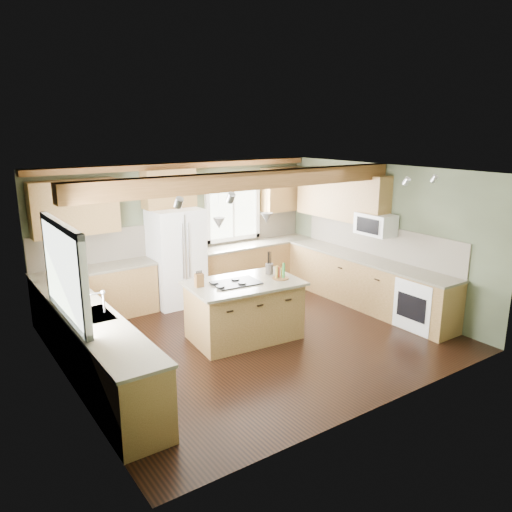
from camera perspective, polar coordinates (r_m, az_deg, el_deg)
floor at (r=8.00m, az=-0.14°, el=-9.30°), size 5.60×5.60×0.00m
ceiling at (r=7.34m, az=-0.15°, el=9.58°), size 5.60×5.60×0.00m
wall_back at (r=9.68m, az=-8.55°, el=2.88°), size 5.60×0.00×5.60m
wall_left at (r=6.48m, az=-21.08°, el=-3.87°), size 0.00×5.00×5.00m
wall_right at (r=9.39m, az=14.10°, el=2.24°), size 0.00×5.00×5.00m
ceiling_beam at (r=7.44m, az=-0.59°, el=8.64°), size 5.55×0.26×0.26m
soffit_trim at (r=9.42m, az=-8.56°, el=10.18°), size 5.55×0.20×0.10m
backsplash_back at (r=9.68m, az=-8.49°, el=2.34°), size 5.58×0.03×0.58m
backsplash_right at (r=9.43m, az=13.78°, el=1.75°), size 0.03×3.70×0.58m
base_cab_back_left at (r=9.01m, az=-17.76°, el=-4.24°), size 2.02×0.60×0.88m
counter_back_left at (r=8.88m, az=-17.99°, el=-1.43°), size 2.06×0.64×0.04m
base_cab_back_right at (r=10.36m, az=-0.22°, el=-1.08°), size 2.62×0.60×0.88m
counter_back_right at (r=10.24m, az=-0.22°, el=1.40°), size 2.66×0.64×0.04m
base_cab_left at (r=6.90m, az=-18.08°, el=-10.15°), size 0.60×3.70×0.88m
counter_left at (r=6.72m, az=-18.39°, el=-6.58°), size 0.64×3.74×0.04m
base_cab_right at (r=9.43m, az=12.34°, el=-3.03°), size 0.60×3.70×0.88m
counter_right at (r=9.30m, az=12.49°, el=-0.33°), size 0.64×3.74×0.04m
upper_cab_back_left at (r=8.73m, az=-20.03°, el=5.21°), size 1.40×0.35×0.90m
upper_cab_over_fridge at (r=9.26m, az=-9.94°, el=7.62°), size 0.96×0.35×0.70m
upper_cab_right at (r=9.77m, az=9.69°, el=6.81°), size 0.35×2.20×0.90m
upper_cab_back_corner at (r=10.63m, az=3.03°, el=7.61°), size 0.90×0.35×0.90m
window_left at (r=6.46m, az=-21.22°, el=-1.62°), size 0.04×1.60×1.05m
window_back at (r=10.16m, az=-2.71°, el=5.02°), size 1.10×0.04×1.00m
sink at (r=6.72m, az=-18.39°, el=-6.54°), size 0.50×0.65×0.03m
faucet at (r=6.72m, az=-17.02°, el=-5.12°), size 0.02×0.02×0.28m
dishwasher at (r=5.79m, az=-14.08°, el=-14.96°), size 0.60×0.60×0.84m
oven at (r=8.64m, az=18.57°, el=-5.18°), size 0.60×0.72×0.84m
microwave at (r=9.15m, az=13.51°, el=3.55°), size 0.40×0.70×0.38m
pendant_left at (r=7.27m, az=-4.26°, el=3.76°), size 0.18×0.18×0.16m
pendant_right at (r=7.64m, az=1.24°, el=4.33°), size 0.18×0.18×0.16m
refrigerator at (r=9.31m, az=-9.07°, el=-0.15°), size 0.90×0.74×1.80m
island at (r=7.84m, az=-1.37°, el=-6.34°), size 1.70×1.13×0.88m
island_top at (r=7.69m, az=-1.39°, el=-3.14°), size 1.81×1.24×0.04m
cooktop at (r=7.62m, az=-2.29°, el=-3.07°), size 0.74×0.53×0.02m
knife_block at (r=7.48m, az=-6.51°, el=-2.77°), size 0.13×0.10×0.20m
utensil_crock at (r=8.09m, az=1.53°, el=-1.46°), size 0.15×0.15×0.17m
bottle_tray at (r=7.83m, az=2.83°, el=-1.78°), size 0.28×0.28×0.23m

